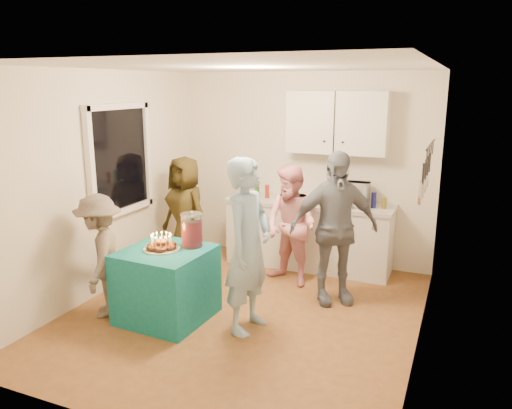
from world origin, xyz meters
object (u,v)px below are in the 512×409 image
at_px(woman_back_center, 291,226).
at_px(child_near_left, 100,256).
at_px(counter, 308,236).
at_px(man_birthday, 248,246).
at_px(woman_back_right, 334,228).
at_px(punch_jar, 192,231).
at_px(woman_back_left, 185,213).
at_px(party_table, 166,284).
at_px(microwave, 348,194).

xyz_separation_m(woman_back_center, child_near_left, (-1.58, -1.61, -0.08)).
distance_m(counter, man_birthday, 2.01).
relative_size(man_birthday, woman_back_right, 1.01).
xyz_separation_m(punch_jar, child_near_left, (-0.89, -0.41, -0.27)).
relative_size(punch_jar, woman_back_left, 0.22).
xyz_separation_m(counter, man_birthday, (-0.02, -1.96, 0.45)).
bearing_deg(man_birthday, counter, 4.76).
relative_size(party_table, punch_jar, 2.50).
relative_size(party_table, man_birthday, 0.48).
bearing_deg(man_birthday, party_table, 103.25).
height_order(party_table, woman_back_left, woman_back_left).
relative_size(microwave, woman_back_center, 0.36).
xyz_separation_m(party_table, child_near_left, (-0.69, -0.19, 0.28)).
bearing_deg(party_table, punch_jar, 47.28).
relative_size(counter, woman_back_center, 1.48).
height_order(counter, party_table, counter).
relative_size(punch_jar, man_birthday, 0.19).
xyz_separation_m(counter, microwave, (0.51, 0.00, 0.63)).
distance_m(party_table, woman_back_center, 1.71).
bearing_deg(microwave, woman_back_left, -165.84).
height_order(punch_jar, woman_back_left, woman_back_left).
bearing_deg(child_near_left, woman_back_right, 88.94).
bearing_deg(woman_back_right, woman_back_left, 139.11).
bearing_deg(microwave, woman_back_center, -132.25).
bearing_deg(microwave, man_birthday, -109.06).
distance_m(counter, microwave, 0.81).
xyz_separation_m(man_birthday, woman_back_center, (0.00, 1.29, -0.14)).
distance_m(counter, woman_back_left, 1.69).
bearing_deg(punch_jar, counter, 69.08).
height_order(microwave, party_table, microwave).
relative_size(woman_back_left, woman_back_right, 0.87).
xyz_separation_m(punch_jar, man_birthday, (0.69, -0.09, -0.05)).
distance_m(counter, woman_back_right, 1.22).
distance_m(man_birthday, child_near_left, 1.62).
bearing_deg(party_table, man_birthday, 7.83).
bearing_deg(microwave, child_near_left, -136.66).
relative_size(microwave, woman_back_right, 0.31).
bearing_deg(microwave, counter, 176.16).
bearing_deg(man_birthday, woman_back_left, 54.41).
xyz_separation_m(punch_jar, woman_back_right, (1.30, 0.90, -0.06)).
relative_size(man_birthday, child_near_left, 1.33).
xyz_separation_m(counter, woman_back_center, (-0.02, -0.67, 0.32)).
distance_m(party_table, man_birthday, 1.03).
bearing_deg(woman_back_center, counter, 109.12).
height_order(microwave, child_near_left, child_near_left).
distance_m(man_birthday, woman_back_center, 1.30).
distance_m(man_birthday, woman_back_right, 1.16).
bearing_deg(punch_jar, man_birthday, -7.76).
bearing_deg(woman_back_center, party_table, -101.43).
distance_m(punch_jar, woman_back_left, 1.46).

